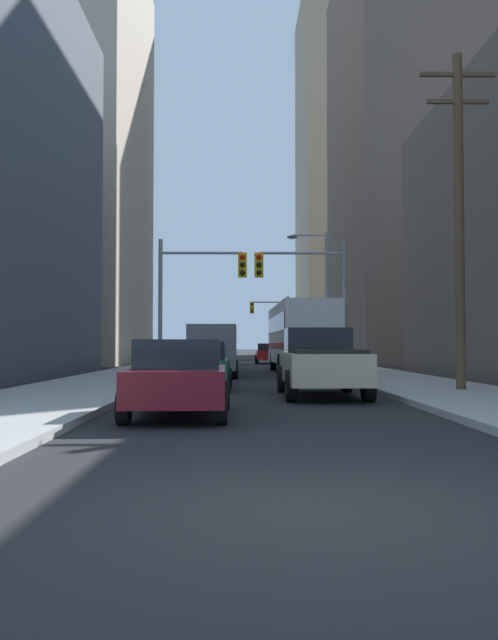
{
  "coord_description": "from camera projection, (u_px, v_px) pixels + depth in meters",
  "views": [
    {
      "loc": [
        -0.59,
        -5.9,
        1.42
      ],
      "look_at": [
        0.0,
        34.16,
        2.88
      ],
      "focal_mm": 38.2,
      "sensor_mm": 36.0,
      "label": 1
    }
  ],
  "objects": [
    {
      "name": "building_right_mid_block",
      "position": [
        429.0,
        156.0,
        54.81
      ],
      "size": [
        14.03,
        19.25,
        33.28
      ],
      "primitive_type": "cube",
      "color": "#66564C",
      "rests_on": "ground"
    },
    {
      "name": "sedan_maroon",
      "position": [
        179.0,
        378.0,
        13.37
      ],
      "size": [
        1.95,
        4.24,
        1.52
      ],
      "color": "maroon",
      "rests_on": "ground"
    },
    {
      "name": "ground_plane",
      "position": [
        308.0,
        510.0,
        5.85
      ],
      "size": [
        400.0,
        400.0,
        0.0
      ],
      "primitive_type": "plane",
      "color": "black"
    },
    {
      "name": "traffic_signal_near_right",
      "position": [
        305.0,
        284.0,
        29.46
      ],
      "size": [
        4.0,
        0.44,
        6.0
      ],
      "color": "gray",
      "rests_on": "ground"
    },
    {
      "name": "sidewalk_left",
      "position": [
        181.0,
        361.0,
        55.74
      ],
      "size": [
        3.98,
        160.0,
        0.15
      ],
      "primitive_type": "cube",
      "color": "#9E9E99",
      "rests_on": "ground"
    },
    {
      "name": "street_lamp_right",
      "position": [
        320.0,
        287.0,
        36.38
      ],
      "size": [
        2.19,
        0.32,
        7.5
      ],
      "color": "gray",
      "rests_on": "ground"
    },
    {
      "name": "sedan_green",
      "position": [
        201.0,
        365.0,
        21.43
      ],
      "size": [
        1.95,
        4.21,
        1.52
      ],
      "color": "#195938",
      "rests_on": "ground"
    },
    {
      "name": "sedan_blue",
      "position": [
        218.0,
        357.0,
        37.11
      ],
      "size": [
        1.95,
        4.22,
        1.52
      ],
      "color": "navy",
      "rests_on": "ground"
    },
    {
      "name": "pickup_truck_beige",
      "position": [
        321.0,
        362.0,
        18.74
      ],
      "size": [
        2.2,
        5.41,
        1.9
      ],
      "color": "#C6B793",
      "rests_on": "ground"
    },
    {
      "name": "sedan_red",
      "position": [
        268.0,
        353.0,
        51.56
      ],
      "size": [
        1.95,
        4.2,
        1.52
      ],
      "color": "maroon",
      "rests_on": "ground"
    },
    {
      "name": "building_left_mid_office",
      "position": [
        17.0,
        152.0,
        53.48
      ],
      "size": [
        19.13,
        19.15,
        33.13
      ],
      "primitive_type": "cube",
      "color": "#B7A893",
      "rests_on": "ground"
    },
    {
      "name": "sidewalk_right",
      "position": [
        312.0,
        361.0,
        55.89
      ],
      "size": [
        3.98,
        160.0,
        0.15
      ],
      "primitive_type": "cube",
      "color": "#9E9E99",
      "rests_on": "ground"
    },
    {
      "name": "traffic_signal_near_left",
      "position": [
        198.0,
        284.0,
        29.4
      ],
      "size": [
        3.83,
        0.44,
        6.0
      ],
      "color": "gray",
      "rests_on": "ground"
    },
    {
      "name": "building_right_far_highrise",
      "position": [
        354.0,
        176.0,
        93.5
      ],
      "size": [
        14.64,
        19.63,
        49.34
      ],
      "primitive_type": "cube",
      "color": "tan",
      "rests_on": "ground"
    },
    {
      "name": "city_bus",
      "position": [
        300.0,
        335.0,
        34.21
      ],
      "size": [
        2.72,
        11.54,
        3.4
      ],
      "color": "silver",
      "rests_on": "ground"
    },
    {
      "name": "traffic_signal_far_right",
      "position": [
        271.0,
        317.0,
        63.45
      ],
      "size": [
        3.65,
        0.44,
        6.0
      ],
      "color": "gray",
      "rests_on": "ground"
    },
    {
      "name": "utility_pole_right",
      "position": [
        459.0,
        213.0,
        19.68
      ],
      "size": [
        2.2,
        0.28,
        9.9
      ],
      "color": "brown",
      "rests_on": "ground"
    },
    {
      "name": "cargo_van_grey",
      "position": [
        213.0,
        348.0,
        29.8
      ],
      "size": [
        2.16,
        5.22,
        2.26
      ],
      "color": "slate",
      "rests_on": "ground"
    }
  ]
}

